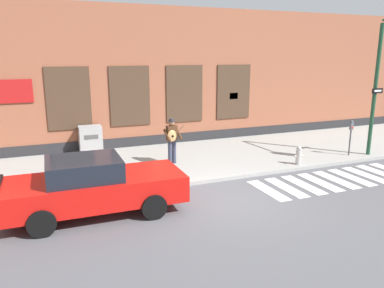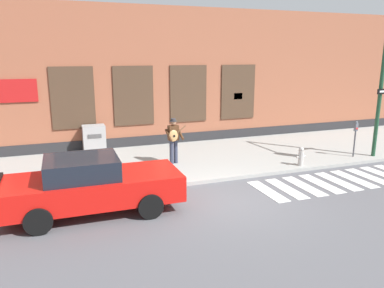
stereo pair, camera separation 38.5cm
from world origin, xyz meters
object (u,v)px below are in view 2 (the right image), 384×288
(parking_meter, at_px, (355,133))
(utility_box, at_px, (94,139))
(fire_hydrant, at_px, (301,156))
(busker, at_px, (174,138))
(red_car, at_px, (91,185))

(parking_meter, distance_m, utility_box, 10.58)
(parking_meter, xyz_separation_m, fire_hydrant, (-2.73, -0.30, -0.60))
(busker, relative_size, utility_box, 1.50)
(red_car, distance_m, busker, 4.65)
(parking_meter, bearing_deg, utility_box, 155.83)
(parking_meter, bearing_deg, busker, 167.53)
(parking_meter, bearing_deg, fire_hydrant, -173.71)
(utility_box, bearing_deg, red_car, -96.72)
(red_car, height_order, fire_hydrant, red_car)
(parking_meter, xyz_separation_m, utility_box, (-9.64, 4.33, -0.38))
(red_car, xyz_separation_m, busker, (3.31, 3.24, 0.33))
(fire_hydrant, bearing_deg, utility_box, 146.18)
(busker, bearing_deg, fire_hydrant, -23.33)
(fire_hydrant, bearing_deg, parking_meter, 6.29)
(utility_box, bearing_deg, fire_hydrant, -33.82)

